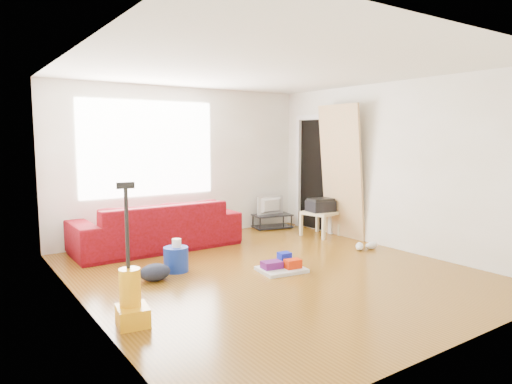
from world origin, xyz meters
TOP-DOWN VIEW (x-y plane):
  - room at (0.07, 0.15)m, footprint 4.51×5.01m
  - sofa at (-0.72, 1.95)m, footprint 2.46×0.96m
  - tv_stand at (1.65, 2.22)m, footprint 0.76×0.52m
  - tv at (1.65, 2.22)m, footprint 0.57×0.08m
  - side_table at (1.95, 1.23)m, footprint 0.61×0.61m
  - printer at (1.95, 1.23)m, footprint 0.47×0.39m
  - bucket at (-0.98, 0.69)m, footprint 0.35×0.35m
  - toilet_paper at (-0.97, 0.69)m, footprint 0.11×0.11m
  - cleaning_tray at (0.13, -0.04)m, footprint 0.61×0.51m
  - backpack at (-1.35, 0.48)m, footprint 0.37×0.30m
  - sneakers at (1.85, 0.12)m, footprint 0.48×0.26m
  - vacuum at (-2.00, -0.59)m, footprint 0.31×0.34m
  - door_panel at (2.13, 0.94)m, footprint 0.28×0.89m

SIDE VIEW (x-z plane):
  - sofa at x=-0.72m, z-range -0.36..0.36m
  - bucket at x=-0.98m, z-range -0.16..0.16m
  - backpack at x=-1.35m, z-range -0.10..0.10m
  - door_panel at x=2.13m, z-range -1.11..1.11m
  - sneakers at x=1.85m, z-range 0.00..0.11m
  - cleaning_tray at x=0.13m, z-range -0.04..0.16m
  - tv_stand at x=1.65m, z-range 0.01..0.27m
  - toilet_paper at x=-0.97m, z-range 0.16..0.26m
  - vacuum at x=-2.00m, z-range -0.41..0.88m
  - side_table at x=1.95m, z-range 0.14..0.56m
  - tv at x=1.65m, z-range 0.26..0.59m
  - printer at x=1.95m, z-range 0.42..0.64m
  - room at x=0.07m, z-range 0.00..2.51m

